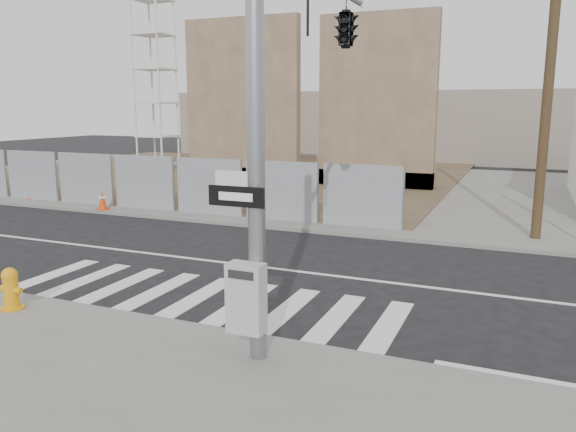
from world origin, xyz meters
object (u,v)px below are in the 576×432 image
at_px(fire_hydrant, 11,289).
at_px(traffic_cone_b, 31,191).
at_px(crane_tower, 152,19).
at_px(traffic_cone_d, 328,212).
at_px(traffic_cone_c, 103,200).
at_px(signal_pole, 321,57).

xyz_separation_m(fire_hydrant, traffic_cone_b, (-10.19, 9.88, -0.07)).
xyz_separation_m(crane_tower, traffic_cone_d, (15.16, -11.70, -8.54)).
xyz_separation_m(crane_tower, traffic_cone_b, (2.10, -11.87, -8.58)).
height_order(fire_hydrant, traffic_cone_c, fire_hydrant).
distance_m(crane_tower, traffic_cone_d, 20.97).
relative_size(signal_pole, fire_hydrant, 8.66).
distance_m(crane_tower, fire_hydrant, 26.39).
distance_m(fire_hydrant, traffic_cone_b, 14.19).
height_order(traffic_cone_b, traffic_cone_c, traffic_cone_c).
relative_size(crane_tower, traffic_cone_c, 25.18).
relative_size(traffic_cone_c, traffic_cone_d, 0.97).
relative_size(fire_hydrant, traffic_cone_c, 1.12).
bearing_deg(traffic_cone_b, traffic_cone_d, 0.77).
bearing_deg(traffic_cone_d, traffic_cone_c, -172.74).
relative_size(crane_tower, traffic_cone_d, 24.52).
bearing_deg(fire_hydrant, traffic_cone_c, 113.54).
bearing_deg(traffic_cone_d, crane_tower, 142.34).
distance_m(signal_pole, traffic_cone_b, 17.53).
bearing_deg(crane_tower, fire_hydrant, -60.55).
height_order(fire_hydrant, traffic_cone_d, fire_hydrant).
distance_m(signal_pole, fire_hydrant, 7.26).
xyz_separation_m(signal_pole, traffic_cone_d, (-2.34, 7.35, -4.30)).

